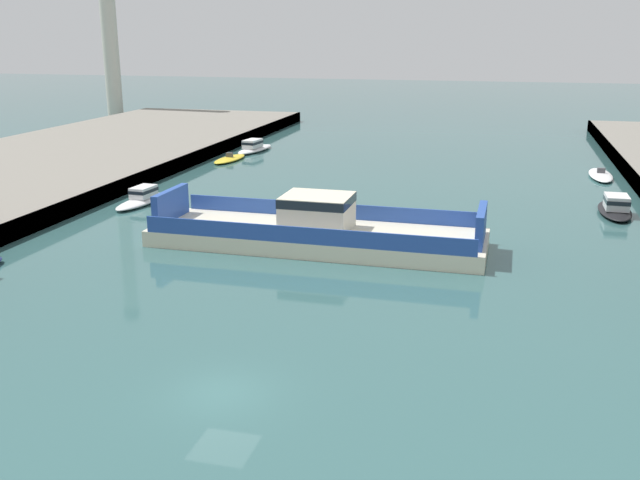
{
  "coord_description": "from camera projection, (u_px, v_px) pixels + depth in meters",
  "views": [
    {
      "loc": [
        10.42,
        -24.36,
        14.16
      ],
      "look_at": [
        0.0,
        16.04,
        2.0
      ],
      "focal_mm": 40.13,
      "sensor_mm": 36.0,
      "label": 1
    }
  ],
  "objects": [
    {
      "name": "moored_boat_far_right",
      "position": [
        601.0,
        175.0,
        72.43
      ],
      "size": [
        2.2,
        7.58,
        0.96
      ],
      "color": "white",
      "rests_on": "ground"
    },
    {
      "name": "moored_boat_upstream_a",
      "position": [
        615.0,
        207.0,
        57.57
      ],
      "size": [
        2.52,
        7.17,
        1.65
      ],
      "color": "black",
      "rests_on": "ground"
    },
    {
      "name": "ground_plane",
      "position": [
        222.0,
        394.0,
        29.11
      ],
      "size": [
        400.0,
        400.0,
        0.0
      ],
      "primitive_type": "plane",
      "color": "#335B5B"
    },
    {
      "name": "chain_ferry",
      "position": [
        317.0,
        230.0,
        49.07
      ],
      "size": [
        23.01,
        7.32,
        3.55
      ],
      "color": "beige",
      "rests_on": "ground"
    },
    {
      "name": "moored_boat_mid_right",
      "position": [
        230.0,
        159.0,
        81.74
      ],
      "size": [
        2.66,
        6.79,
        0.93
      ],
      "color": "yellow",
      "rests_on": "ground"
    },
    {
      "name": "moored_boat_mid_left",
      "position": [
        142.0,
        198.0,
        61.12
      ],
      "size": [
        2.53,
        7.04,
        1.46
      ],
      "color": "white",
      "rests_on": "ground"
    },
    {
      "name": "moored_boat_far_left",
      "position": [
        254.0,
        147.0,
        87.83
      ],
      "size": [
        3.22,
        8.02,
        1.56
      ],
      "color": "white",
      "rests_on": "ground"
    }
  ]
}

